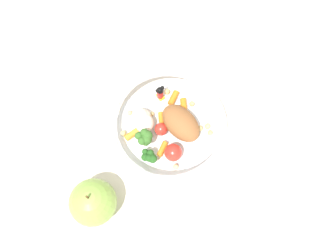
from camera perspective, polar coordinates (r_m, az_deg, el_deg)
ground_plane at (r=0.69m, az=-0.12°, el=-2.25°), size 2.40×2.40×0.00m
food_container at (r=0.67m, az=-0.17°, el=0.00°), size 0.22×0.22×0.06m
loose_apple at (r=0.63m, az=-12.13°, el=-12.07°), size 0.08×0.08×0.09m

